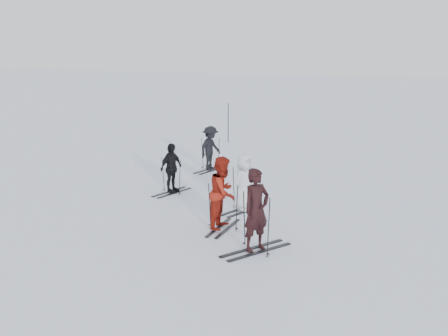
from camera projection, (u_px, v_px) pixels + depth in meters
name	position (u px, v px, depth m)	size (l,w,h in m)	color
ground	(211.00, 211.00, 15.48)	(120.00, 120.00, 0.00)	silver
skier_near_dark	(256.00, 211.00, 12.35)	(0.68, 0.44, 1.86)	black
skier_red	(223.00, 194.00, 13.84)	(0.88, 0.68, 1.81)	maroon
skier_grey	(244.00, 183.00, 15.37)	(0.76, 0.49, 1.55)	silver
skier_uphill_left	(171.00, 169.00, 17.15)	(0.89, 0.37, 1.52)	black
skier_uphill_far	(210.00, 149.00, 20.13)	(1.02, 0.58, 1.57)	black
skis_near_dark	(256.00, 222.00, 12.40)	(0.98, 1.86, 1.36)	black
skis_red	(223.00, 206.00, 13.91)	(0.86, 1.62, 1.18)	black
skis_grey	(244.00, 189.00, 15.40)	(0.89, 1.68, 1.22)	black
skis_uphill_left	(171.00, 175.00, 17.19)	(0.81, 1.54, 1.12)	black
skis_uphill_far	(210.00, 154.00, 20.17)	(0.87, 1.65, 1.21)	black
piste_marker	(228.00, 123.00, 25.65)	(0.04, 0.04, 1.79)	black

